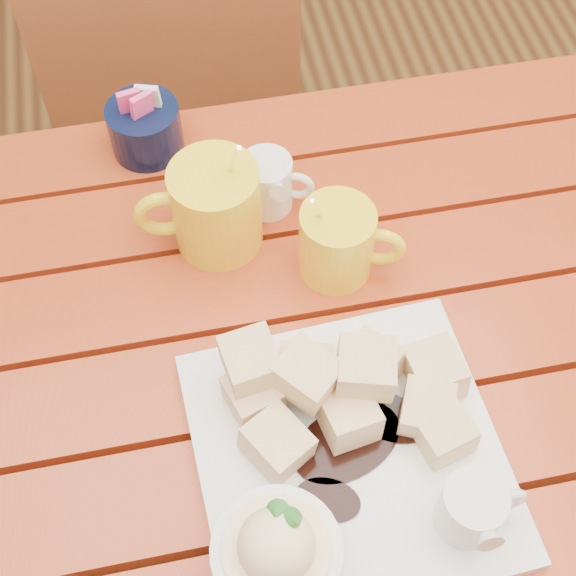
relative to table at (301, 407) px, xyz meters
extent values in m
plane|color=#4E2B16|center=(0.00, 0.00, -0.64)|extent=(5.00, 5.00, 0.00)
cube|color=maroon|center=(0.00, -0.11, 0.09)|extent=(1.20, 0.11, 0.03)
cube|color=maroon|center=(0.00, 0.00, 0.09)|extent=(1.20, 0.11, 0.03)
cube|color=maroon|center=(0.00, 0.11, 0.09)|extent=(1.20, 0.11, 0.03)
cube|color=maroon|center=(0.00, 0.23, 0.09)|extent=(1.20, 0.11, 0.03)
cube|color=maroon|center=(0.00, 0.34, 0.09)|extent=(1.20, 0.11, 0.03)
cube|color=maroon|center=(0.00, 0.36, 0.04)|extent=(1.12, 0.04, 0.08)
cylinder|color=maroon|center=(0.55, 0.35, -0.28)|extent=(0.06, 0.06, 0.72)
cube|color=white|center=(0.02, -0.11, 0.12)|extent=(0.31, 0.31, 0.02)
cube|color=gold|center=(0.12, -0.05, 0.15)|extent=(0.06, 0.06, 0.04)
cube|color=gold|center=(0.05, -0.05, 0.18)|extent=(0.06, 0.06, 0.04)
cube|color=gold|center=(-0.06, -0.04, 0.15)|extent=(0.07, 0.07, 0.04)
cube|color=gold|center=(-0.01, -0.05, 0.18)|extent=(0.07, 0.07, 0.04)
cube|color=gold|center=(0.06, -0.03, 0.15)|extent=(0.07, 0.07, 0.04)
cube|color=gold|center=(0.11, -0.12, 0.15)|extent=(0.06, 0.06, 0.04)
cube|color=gold|center=(-0.05, -0.10, 0.15)|extent=(0.07, 0.07, 0.04)
cube|color=gold|center=(0.00, -0.03, 0.15)|extent=(0.06, 0.06, 0.04)
cube|color=gold|center=(0.03, -0.08, 0.15)|extent=(0.06, 0.06, 0.04)
cube|color=gold|center=(0.10, -0.09, 0.15)|extent=(0.07, 0.07, 0.04)
cube|color=gold|center=(-0.06, -0.02, 0.18)|extent=(0.06, 0.06, 0.04)
cylinder|color=white|center=(-0.07, -0.20, 0.15)|extent=(0.11, 0.11, 0.05)
cylinder|color=#FFEEBB|center=(-0.07, -0.20, 0.16)|extent=(0.09, 0.09, 0.03)
sphere|color=#FFEEBB|center=(-0.07, -0.20, 0.18)|extent=(0.07, 0.07, 0.07)
cone|color=#2B7D29|center=(-0.05, -0.19, 0.21)|extent=(0.04, 0.04, 0.03)
cone|color=#2B7D29|center=(-0.06, -0.18, 0.21)|extent=(0.03, 0.03, 0.03)
cylinder|color=white|center=(0.11, -0.19, 0.16)|extent=(0.06, 0.06, 0.06)
cylinder|color=black|center=(0.11, -0.19, 0.18)|extent=(0.05, 0.05, 0.01)
cone|color=white|center=(0.11, -0.22, 0.18)|extent=(0.02, 0.02, 0.03)
torus|color=white|center=(0.14, -0.19, 0.16)|extent=(0.04, 0.01, 0.04)
cylinder|color=yellow|center=(-0.06, 0.18, 0.16)|extent=(0.10, 0.10, 0.11)
cylinder|color=black|center=(-0.06, 0.18, 0.21)|extent=(0.08, 0.08, 0.01)
torus|color=yellow|center=(-0.12, 0.18, 0.16)|extent=(0.07, 0.02, 0.07)
cylinder|color=silver|center=(-0.04, 0.19, 0.20)|extent=(0.03, 0.06, 0.14)
cylinder|color=yellow|center=(0.06, 0.12, 0.15)|extent=(0.08, 0.08, 0.09)
cylinder|color=black|center=(0.06, 0.12, 0.19)|extent=(0.07, 0.07, 0.01)
torus|color=yellow|center=(0.11, 0.10, 0.15)|extent=(0.06, 0.03, 0.06)
cylinder|color=silver|center=(0.05, 0.13, 0.19)|extent=(0.04, 0.04, 0.12)
cylinder|color=white|center=(0.00, 0.22, 0.14)|extent=(0.06, 0.06, 0.07)
cylinder|color=white|center=(0.00, 0.22, 0.18)|extent=(0.05, 0.05, 0.01)
cone|color=white|center=(0.00, 0.19, 0.17)|extent=(0.03, 0.03, 0.03)
torus|color=white|center=(0.04, 0.22, 0.15)|extent=(0.04, 0.02, 0.04)
cylinder|color=black|center=(-0.13, 0.34, 0.14)|extent=(0.09, 0.09, 0.07)
cube|color=#FF4596|center=(-0.14, 0.34, 0.18)|extent=(0.03, 0.02, 0.04)
cube|color=white|center=(-0.12, 0.34, 0.18)|extent=(0.03, 0.02, 0.04)
cube|color=#FF4596|center=(-0.13, 0.33, 0.18)|extent=(0.03, 0.03, 0.04)
cube|color=brown|center=(-0.08, 0.77, -0.23)|extent=(0.41, 0.41, 0.03)
cylinder|color=brown|center=(0.10, 0.93, -0.44)|extent=(0.03, 0.03, 0.40)
cylinder|color=brown|center=(-0.24, 0.94, -0.44)|extent=(0.03, 0.03, 0.40)
cylinder|color=brown|center=(0.09, 0.59, -0.44)|extent=(0.03, 0.03, 0.40)
cylinder|color=brown|center=(-0.25, 0.60, -0.44)|extent=(0.03, 0.03, 0.40)
cube|color=brown|center=(-0.08, 0.59, -0.01)|extent=(0.40, 0.04, 0.42)
camera|label=1|loc=(-0.09, -0.38, 0.86)|focal=50.00mm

